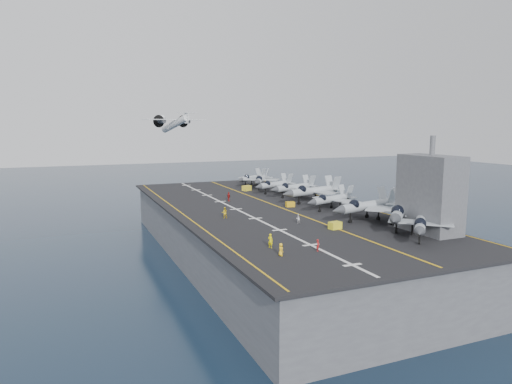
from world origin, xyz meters
name	(u,v)px	position (x,y,z in m)	size (l,w,h in m)	color
ground	(263,256)	(0.00, 0.00, 0.00)	(500.00, 500.00, 0.00)	#142135
hull	(264,233)	(0.00, 0.00, 5.00)	(36.00, 90.00, 10.00)	#56595E
flight_deck	(264,208)	(0.00, 0.00, 10.20)	(38.00, 92.00, 0.40)	black
foul_line	(277,206)	(3.00, 0.00, 10.42)	(0.35, 90.00, 0.02)	gold
landing_centerline	(236,209)	(-6.00, 0.00, 10.42)	(0.50, 90.00, 0.02)	silver
deck_edge_port	(182,213)	(-17.00, 0.00, 10.42)	(0.25, 90.00, 0.02)	gold
deck_edge_stbd	(340,201)	(18.50, 0.00, 10.42)	(0.25, 90.00, 0.02)	gold
island_superstructure	(430,184)	(15.00, -30.00, 17.90)	(5.00, 10.00, 15.00)	#56595E
fighter_jet_0	(421,222)	(11.01, -32.61, 12.82)	(16.32, 16.49, 4.84)	gray
fighter_jet_1	(400,210)	(13.00, -25.64, 13.26)	(19.46, 19.41, 5.73)	#9AA2AA
fighter_jet_2	(367,205)	(11.71, -18.70, 13.07)	(17.40, 13.64, 5.34)	#9CA6AD
fighter_jet_3	(332,198)	(11.28, -7.77, 12.65)	(15.12, 12.54, 4.49)	#939BA1
fighter_jet_4	(314,190)	(12.41, 1.08, 13.10)	(17.44, 13.53, 5.39)	gray
fighter_jet_5	(294,187)	(12.35, 10.11, 12.75)	(15.62, 12.62, 4.71)	#A1A8B1
fighter_jet_6	(275,184)	(10.72, 17.33, 12.63)	(15.26, 13.10, 4.47)	gray
fighter_jet_7	(261,179)	(10.95, 26.70, 12.87)	(15.56, 17.08, 4.94)	#969EA7
fighter_jet_8	(252,177)	(11.01, 32.94, 12.61)	(15.30, 14.32, 4.42)	#8D959C
tow_cart_a	(335,225)	(2.58, -22.76, 10.99)	(2.14, 1.57, 1.17)	yellow
tow_cart_b	(290,204)	(5.21, -1.69, 10.93)	(1.91, 1.39, 1.06)	gold
tow_cart_c	(247,188)	(5.66, 23.62, 11.06)	(2.58, 2.19, 1.32)	yellow
crew_0	(281,250)	(-12.19, -33.21, 11.23)	(0.76, 1.06, 1.67)	yellow
crew_1	(270,241)	(-11.80, -29.18, 11.40)	(1.34, 1.44, 1.99)	yellow
crew_2	(225,213)	(-11.01, -7.60, 11.42)	(1.33, 1.00, 2.04)	yellow
crew_4	(229,197)	(-4.05, 9.92, 11.40)	(1.05, 1.35, 2.00)	#AA1615
crew_6	(318,245)	(-6.69, -33.12, 11.21)	(1.15, 1.13, 1.61)	#B21919
crew_7	(298,219)	(-0.84, -16.53, 11.21)	(1.04, 0.76, 1.62)	silver
transport_plane	(175,124)	(-5.39, 54.77, 27.52)	(24.43, 20.23, 4.96)	silver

